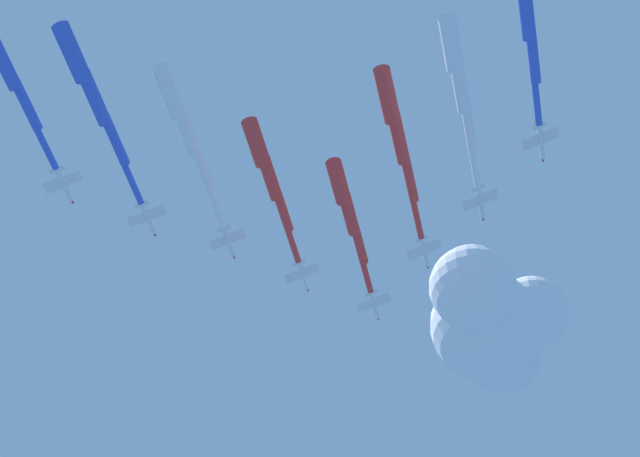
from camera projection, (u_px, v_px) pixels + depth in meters
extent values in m
cylinder|color=silver|center=(374.00, 304.00, 238.99)|extent=(9.02, 1.52, 1.37)
cone|color=red|center=(378.00, 319.00, 242.13)|extent=(1.32, 1.32, 1.30)
cylinder|color=black|center=(370.00, 290.00, 236.04)|extent=(0.62, 1.04, 1.03)
ellipsoid|color=black|center=(375.00, 309.00, 240.59)|extent=(1.91, 0.95, 0.87)
cube|color=silver|center=(374.00, 303.00, 238.62)|extent=(2.83, 8.13, 2.56)
cube|color=red|center=(359.00, 308.00, 238.34)|extent=(2.31, 0.74, 0.30)
cube|color=red|center=(389.00, 297.00, 239.00)|extent=(2.31, 0.74, 0.30)
cube|color=silver|center=(371.00, 293.00, 236.64)|extent=(1.15, 3.11, 1.02)
cube|color=red|center=(370.00, 291.00, 237.38)|extent=(1.41, 0.69, 1.85)
cylinder|color=red|center=(366.00, 275.00, 232.95)|extent=(10.76, 1.92, 1.74)
cylinder|color=red|center=(359.00, 245.00, 227.18)|extent=(10.78, 2.79, 2.62)
cylinder|color=red|center=(349.00, 214.00, 221.34)|extent=(10.79, 3.66, 3.49)
cylinder|color=red|center=(339.00, 182.00, 215.50)|extent=(10.80, 4.53, 4.36)
cylinder|color=silver|center=(303.00, 275.00, 233.28)|extent=(9.03, 1.58, 1.39)
cone|color=red|center=(308.00, 290.00, 236.41)|extent=(1.33, 1.35, 1.32)
cylinder|color=black|center=(298.00, 260.00, 230.33)|extent=(0.62, 1.05, 1.04)
ellipsoid|color=black|center=(304.00, 280.00, 234.87)|extent=(1.92, 0.98, 0.88)
cube|color=silver|center=(302.00, 273.00, 232.90)|extent=(2.87, 8.08, 2.75)
cube|color=red|center=(287.00, 279.00, 232.56)|extent=(2.31, 0.75, 0.31)
cube|color=red|center=(317.00, 267.00, 233.35)|extent=(2.31, 0.75, 0.31)
cube|color=silver|center=(299.00, 263.00, 230.93)|extent=(1.17, 3.10, 1.09)
cube|color=red|center=(298.00, 261.00, 231.67)|extent=(1.42, 0.74, 1.84)
cylinder|color=red|center=(292.00, 243.00, 227.17)|extent=(11.04, 2.01, 1.77)
cylinder|color=red|center=(283.00, 211.00, 221.27)|extent=(11.06, 2.89, 2.65)
cylinder|color=red|center=(270.00, 178.00, 215.29)|extent=(11.07, 3.77, 3.53)
cylinder|color=red|center=(256.00, 143.00, 209.30)|extent=(11.09, 4.66, 4.42)
cylinder|color=silver|center=(424.00, 251.00, 229.68)|extent=(9.03, 1.59, 1.40)
cone|color=red|center=(428.00, 267.00, 232.82)|extent=(1.33, 1.36, 1.33)
cylinder|color=black|center=(421.00, 236.00, 226.74)|extent=(0.62, 1.06, 1.05)
ellipsoid|color=black|center=(425.00, 256.00, 231.28)|extent=(1.92, 0.98, 0.89)
cube|color=silver|center=(424.00, 250.00, 229.31)|extent=(2.87, 8.04, 2.87)
cube|color=red|center=(409.00, 256.00, 228.92)|extent=(2.31, 0.74, 0.32)
cube|color=red|center=(439.00, 243.00, 229.81)|extent=(2.31, 0.74, 0.32)
cube|color=silver|center=(422.00, 239.00, 227.34)|extent=(1.16, 3.08, 1.14)
cube|color=red|center=(420.00, 237.00, 228.07)|extent=(1.42, 0.76, 1.84)
cylinder|color=red|center=(417.00, 217.00, 223.17)|extent=(12.56, 2.04, 1.78)
cylinder|color=red|center=(409.00, 178.00, 216.44)|extent=(12.58, 2.93, 2.67)
cylinder|color=red|center=(399.00, 138.00, 209.63)|extent=(12.60, 3.82, 3.56)
cylinder|color=red|center=(387.00, 95.00, 202.82)|extent=(12.62, 4.71, 4.45)
cylinder|color=silver|center=(228.00, 241.00, 228.32)|extent=(9.02, 1.55, 1.40)
cone|color=red|center=(234.00, 257.00, 231.46)|extent=(1.32, 1.35, 1.33)
cylinder|color=black|center=(222.00, 225.00, 225.37)|extent=(0.62, 1.06, 1.05)
ellipsoid|color=black|center=(230.00, 246.00, 229.91)|extent=(1.92, 0.97, 0.89)
cube|color=silver|center=(227.00, 239.00, 227.95)|extent=(2.83, 8.02, 2.90)
cube|color=red|center=(212.00, 245.00, 227.54)|extent=(2.31, 0.73, 0.32)
cube|color=red|center=(243.00, 233.00, 228.46)|extent=(2.31, 0.73, 0.32)
cube|color=silver|center=(223.00, 228.00, 225.97)|extent=(1.15, 3.07, 1.15)
cube|color=red|center=(222.00, 226.00, 226.71)|extent=(1.41, 0.76, 1.83)
cylinder|color=white|center=(215.00, 207.00, 222.00)|extent=(11.81, 1.98, 1.78)
cylinder|color=white|center=(203.00, 170.00, 215.67)|extent=(11.82, 2.87, 2.67)
cylinder|color=white|center=(186.00, 132.00, 209.25)|extent=(11.84, 3.76, 3.57)
cylinder|color=white|center=(169.00, 92.00, 202.83)|extent=(11.85, 4.65, 4.46)
cylinder|color=silver|center=(480.00, 202.00, 218.19)|extent=(9.03, 1.59, 1.40)
cone|color=red|center=(483.00, 219.00, 221.33)|extent=(1.33, 1.35, 1.33)
cylinder|color=black|center=(477.00, 185.00, 215.24)|extent=(0.62, 1.06, 1.05)
ellipsoid|color=black|center=(481.00, 207.00, 219.78)|extent=(1.92, 0.98, 0.89)
cube|color=silver|center=(480.00, 200.00, 217.82)|extent=(2.87, 8.05, 2.86)
cube|color=red|center=(464.00, 206.00, 217.44)|extent=(2.31, 0.74, 0.32)
cube|color=red|center=(496.00, 193.00, 218.30)|extent=(2.31, 0.74, 0.32)
cube|color=silver|center=(478.00, 188.00, 215.84)|extent=(1.16, 3.08, 1.13)
cube|color=red|center=(476.00, 186.00, 216.58)|extent=(1.41, 0.76, 1.84)
cylinder|color=white|center=(474.00, 165.00, 211.96)|extent=(11.51, 2.02, 1.78)
cylinder|color=white|center=(469.00, 126.00, 205.79)|extent=(11.53, 2.91, 2.67)
cylinder|color=white|center=(460.00, 86.00, 199.55)|extent=(11.55, 3.80, 3.56)
cylinder|color=white|center=(451.00, 44.00, 193.30)|extent=(11.57, 4.69, 4.45)
cylinder|color=silver|center=(148.00, 218.00, 220.06)|extent=(9.02, 1.54, 1.36)
cone|color=red|center=(155.00, 235.00, 223.20)|extent=(1.33, 1.32, 1.29)
cylinder|color=black|center=(140.00, 201.00, 217.11)|extent=(0.62, 1.03, 1.02)
ellipsoid|color=black|center=(150.00, 223.00, 221.65)|extent=(1.92, 0.96, 0.86)
cube|color=silver|center=(147.00, 216.00, 219.69)|extent=(2.86, 8.16, 2.48)
cube|color=red|center=(130.00, 222.00, 219.45)|extent=(2.31, 0.74, 0.29)
cube|color=red|center=(163.00, 210.00, 220.04)|extent=(2.31, 0.74, 0.29)
cube|color=silver|center=(142.00, 204.00, 217.71)|extent=(1.16, 3.12, 0.99)
cube|color=red|center=(141.00, 202.00, 218.45)|extent=(1.41, 0.67, 1.86)
cylinder|color=blue|center=(131.00, 181.00, 213.62)|extent=(12.28, 1.97, 1.73)
cylinder|color=blue|center=(115.00, 140.00, 207.02)|extent=(12.30, 2.84, 2.60)
cylinder|color=blue|center=(94.00, 98.00, 200.38)|extent=(12.32, 3.71, 3.47)
cylinder|color=blue|center=(72.00, 53.00, 193.73)|extent=(12.33, 4.58, 4.34)
cylinder|color=silver|center=(541.00, 141.00, 208.26)|extent=(9.02, 1.54, 1.39)
cone|color=red|center=(543.00, 160.00, 211.39)|extent=(1.32, 1.34, 1.32)
cylinder|color=black|center=(539.00, 122.00, 205.31)|extent=(0.62, 1.05, 1.04)
ellipsoid|color=black|center=(541.00, 147.00, 209.85)|extent=(1.92, 0.97, 0.88)
cube|color=silver|center=(541.00, 139.00, 207.88)|extent=(2.84, 8.07, 2.75)
cube|color=red|center=(524.00, 145.00, 207.53)|extent=(2.31, 0.74, 0.31)
cube|color=red|center=(557.00, 132.00, 208.34)|extent=(2.31, 0.74, 0.31)
cube|color=silver|center=(539.00, 126.00, 205.91)|extent=(1.15, 3.09, 1.09)
cube|color=red|center=(537.00, 124.00, 206.65)|extent=(1.41, 0.73, 1.84)
cylinder|color=blue|center=(537.00, 100.00, 201.96)|extent=(11.72, 1.97, 1.77)
cylinder|color=blue|center=(533.00, 57.00, 195.68)|extent=(11.73, 2.85, 2.65)
cylinder|color=blue|center=(526.00, 11.00, 189.32)|extent=(11.75, 3.74, 3.53)
cylinder|color=silver|center=(64.00, 184.00, 214.11)|extent=(9.02, 1.54, 1.40)
cone|color=red|center=(73.00, 202.00, 217.25)|extent=(1.32, 1.35, 1.33)
cylinder|color=black|center=(55.00, 166.00, 211.16)|extent=(0.62, 1.06, 1.05)
ellipsoid|color=black|center=(67.00, 190.00, 215.70)|extent=(1.92, 0.97, 0.89)
cube|color=silver|center=(63.00, 182.00, 213.74)|extent=(2.83, 8.04, 2.85)
cube|color=red|center=(45.00, 189.00, 213.35)|extent=(2.31, 0.73, 0.32)
cube|color=red|center=(80.00, 175.00, 214.23)|extent=(2.31, 0.73, 0.32)
cube|color=silver|center=(57.00, 170.00, 211.76)|extent=(1.15, 3.08, 1.13)
cube|color=red|center=(56.00, 168.00, 212.50)|extent=(1.41, 0.75, 1.84)
cylinder|color=blue|center=(45.00, 146.00, 207.81)|extent=(11.73, 1.97, 1.78)
cylinder|color=blue|center=(26.00, 105.00, 201.52)|extent=(11.74, 2.86, 2.67)
cylinder|color=blue|center=(3.00, 62.00, 195.15)|extent=(11.76, 3.75, 3.56)
sphere|color=white|center=(486.00, 326.00, 275.21)|extent=(30.60, 30.60, 30.60)
sphere|color=white|center=(472.00, 288.00, 263.88)|extent=(22.95, 22.95, 22.95)
sphere|color=white|center=(502.00, 355.00, 282.21)|extent=(21.42, 21.42, 21.42)
sphere|color=white|center=(532.00, 312.00, 274.95)|extent=(19.89, 19.89, 19.89)
sphere|color=white|center=(472.00, 307.00, 281.21)|extent=(16.83, 16.83, 16.83)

